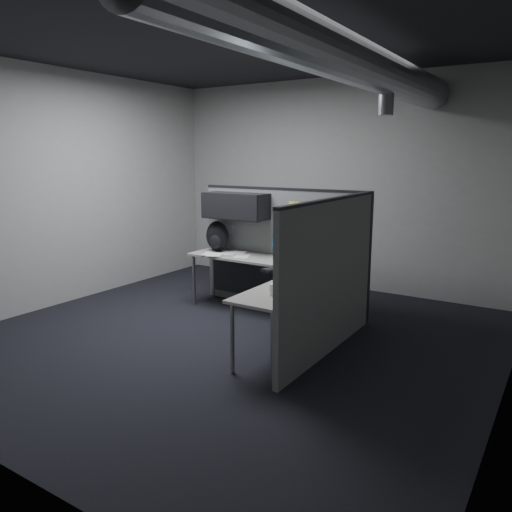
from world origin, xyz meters
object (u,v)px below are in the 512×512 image
Objects in this scene: monitor at (326,247)px; backpack at (217,237)px; keyboard at (280,269)px; desk at (274,275)px; phone at (289,284)px.

backpack is (-1.70, 0.10, -0.04)m from monitor.
desk is at bearing 111.54° from keyboard.
desk is at bearing -24.18° from backpack.
monitor is at bearing 31.31° from keyboard.
monitor is 2.29× the size of phone.
keyboard is (-0.36, -0.47, -0.22)m from monitor.
phone is 2.15m from backpack.
backpack is (-1.79, 1.18, 0.17)m from phone.
desk is 9.42× the size of phone.
phone is at bearing -39.79° from backpack.
desk is 4.88× the size of keyboard.
desk is 1.05m from phone.
backpack is at bearing 162.29° from desk.
backpack reaches higher than phone.
monitor is 1.19× the size of keyboard.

